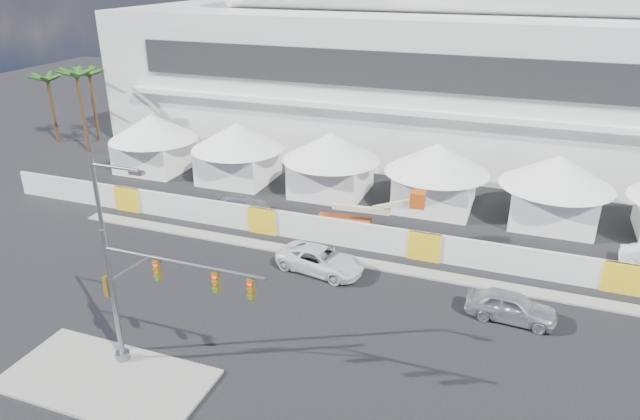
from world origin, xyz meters
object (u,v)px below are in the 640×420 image
(lot_car_c, at_px, (243,204))
(traffic_mast, at_px, (144,298))
(streetlight_median, at_px, (110,247))
(sedan_silver, at_px, (511,306))
(pickup_curb, at_px, (321,260))
(boom_lift, at_px, (353,223))

(lot_car_c, distance_m, traffic_mast, 19.98)
(traffic_mast, relative_size, streetlight_median, 0.83)
(sedan_silver, xyz_separation_m, pickup_curb, (-11.91, 1.43, -0.04))
(streetlight_median, bearing_deg, boom_lift, 67.99)
(lot_car_c, relative_size, traffic_mast, 0.51)
(sedan_silver, xyz_separation_m, traffic_mast, (-16.24, -10.66, 3.26))
(sedan_silver, distance_m, pickup_curb, 12.00)
(sedan_silver, bearing_deg, streetlight_median, 121.87)
(streetlight_median, distance_m, boom_lift, 19.05)
(lot_car_c, distance_m, streetlight_median, 19.34)
(sedan_silver, height_order, streetlight_median, streetlight_median)
(sedan_silver, xyz_separation_m, streetlight_median, (-18.38, -9.97, 5.22))
(streetlight_median, bearing_deg, lot_car_c, 98.62)
(sedan_silver, relative_size, streetlight_median, 0.48)
(pickup_curb, relative_size, traffic_mast, 0.68)
(pickup_curb, relative_size, boom_lift, 0.73)
(boom_lift, bearing_deg, lot_car_c, 168.31)
(pickup_curb, bearing_deg, traffic_mast, 169.70)
(traffic_mast, bearing_deg, pickup_curb, 70.28)
(sedan_silver, xyz_separation_m, boom_lift, (-11.49, 7.08, 0.23))
(sedan_silver, relative_size, boom_lift, 0.62)
(pickup_curb, distance_m, streetlight_median, 14.12)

